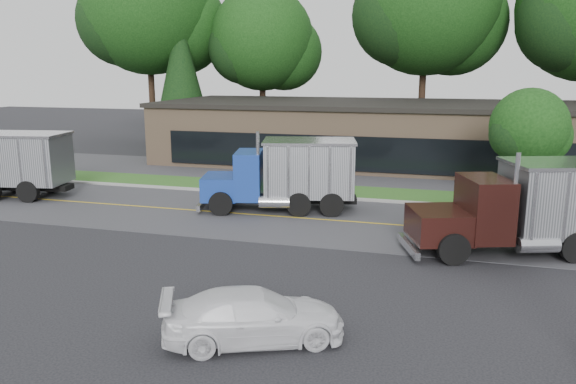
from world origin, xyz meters
name	(u,v)px	position (x,y,z in m)	size (l,w,h in m)	color
ground	(227,293)	(0.00, 0.00, 0.00)	(140.00, 140.00, 0.00)	#313136
road	(301,218)	(0.00, 9.00, 0.00)	(60.00, 8.00, 0.02)	#525257
center_line	(301,218)	(0.00, 9.00, 0.00)	(60.00, 0.12, 0.01)	gold
curb	(321,198)	(0.00, 13.20, 0.00)	(60.00, 0.30, 0.12)	#9E9E99
grass_verge	(328,191)	(0.00, 15.00, 0.00)	(60.00, 3.40, 0.03)	#31571E
far_parking	(344,175)	(0.00, 20.00, 0.00)	(60.00, 7.00, 0.02)	#525257
strip_mall	(387,134)	(2.00, 26.00, 2.00)	(32.00, 12.00, 4.00)	#96775C
tree_far_a	(151,14)	(-19.81, 32.15, 11.35)	(12.47, 11.74, 17.79)	#382619
tree_far_b	(264,44)	(-9.85, 34.12, 8.77)	(9.64, 9.07, 13.75)	#382619
tree_far_c	(429,10)	(4.19, 34.15, 11.30)	(12.41, 11.68, 17.71)	#382619
evergreen_left	(181,73)	(-16.00, 30.00, 6.29)	(5.04, 5.04, 11.45)	#382619
tree_verge	(530,130)	(10.06, 15.05, 3.64)	(4.01, 3.78, 5.73)	#382619
dump_truck_blue	(288,173)	(-0.98, 10.29, 1.80)	(7.50, 4.10, 3.36)	black
dump_truck_maroon	(544,205)	(9.64, 6.70, 1.81)	(8.86, 5.03, 3.36)	black
rally_car	(254,316)	(1.75, -2.60, 0.65)	(1.82, 4.48, 1.30)	white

